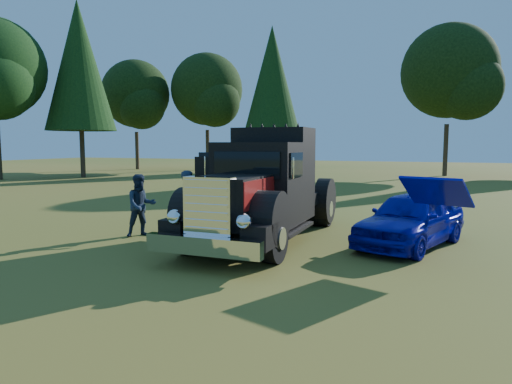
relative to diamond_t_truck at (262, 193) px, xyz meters
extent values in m
plane|color=#3E5519|center=(0.89, -1.40, -1.28)|extent=(120.00, 120.00, 0.00)
cylinder|color=#2D2116|center=(-21.11, 16.60, 1.06)|extent=(0.36, 0.36, 4.68)
cone|color=black|center=(-21.11, 16.60, 7.17)|extent=(5.20, 5.20, 9.75)
cylinder|color=#2D2116|center=(-17.11, 29.60, 0.70)|extent=(0.36, 0.36, 3.96)
sphere|color=black|center=(-17.11, 29.60, 6.64)|extent=(7.04, 7.04, 7.04)
sphere|color=black|center=(-15.79, 28.72, 5.32)|extent=(4.84, 4.84, 4.84)
cylinder|color=#2D2116|center=(4.89, 28.60, 0.79)|extent=(0.36, 0.36, 4.14)
sphere|color=black|center=(4.89, 28.60, 7.00)|extent=(7.36, 7.36, 7.36)
sphere|color=black|center=(6.27, 27.68, 5.62)|extent=(5.06, 5.06, 5.06)
cylinder|color=#2D2116|center=(-10.11, 29.10, 1.06)|extent=(0.36, 0.36, 4.68)
cone|color=black|center=(-10.11, 29.10, 7.17)|extent=(5.20, 5.20, 9.75)
cylinder|color=#2D2116|center=(-24.11, 27.60, 0.61)|extent=(0.36, 0.36, 3.78)
sphere|color=black|center=(-24.11, 27.60, 6.28)|extent=(6.72, 6.72, 6.72)
sphere|color=black|center=(-22.85, 26.76, 5.02)|extent=(4.62, 4.62, 4.62)
cylinder|color=black|center=(-1.04, -2.08, -0.73)|extent=(0.32, 1.10, 1.10)
cylinder|color=black|center=(1.06, -2.08, -0.73)|extent=(0.32, 1.10, 1.10)
cylinder|color=black|center=(-1.04, 2.72, -0.73)|extent=(0.32, 1.10, 1.10)
cylinder|color=black|center=(1.06, 2.72, -0.73)|extent=(0.32, 1.10, 1.10)
cylinder|color=black|center=(-0.71, 2.72, -0.73)|extent=(0.32, 1.10, 1.10)
cylinder|color=black|center=(0.73, 2.72, -0.73)|extent=(0.32, 1.10, 1.10)
cube|color=black|center=(0.01, 0.52, -0.66)|extent=(1.60, 6.40, 0.28)
cube|color=white|center=(0.01, -3.33, -0.73)|extent=(2.50, 0.22, 0.36)
cube|color=white|center=(0.01, -3.03, -0.03)|extent=(1.05, 0.30, 1.30)
cube|color=black|center=(0.01, -1.98, 0.02)|extent=(1.35, 1.80, 1.10)
cube|color=maroon|center=(-0.68, -1.98, 0.22)|extent=(0.02, 1.80, 0.60)
cube|color=maroon|center=(0.70, -1.98, 0.22)|extent=(0.02, 1.80, 0.60)
cylinder|color=black|center=(-0.94, -2.08, -0.33)|extent=(0.55, 1.24, 1.24)
cylinder|color=black|center=(0.96, -2.08, -0.33)|extent=(0.55, 1.24, 1.24)
sphere|color=white|center=(-0.77, -3.10, -0.23)|extent=(0.32, 0.32, 0.32)
sphere|color=white|center=(0.79, -3.10, -0.23)|extent=(0.32, 0.32, 0.32)
cube|color=black|center=(0.01, -0.43, 0.27)|extent=(2.05, 1.30, 2.10)
cube|color=black|center=(0.01, -1.10, 0.77)|extent=(1.70, 0.05, 0.65)
cube|color=black|center=(0.01, 0.87, 0.47)|extent=(2.05, 1.30, 2.50)
cube|color=black|center=(0.01, 2.52, -0.33)|extent=(2.00, 2.00, 0.35)
cube|color=black|center=(-1.57, 0.21, 0.17)|extent=(1.10, 0.08, 1.50)
cube|color=#962F15|center=(-1.57, 0.26, 0.02)|extent=(0.85, 0.04, 0.75)
imported|color=#082BBD|center=(3.70, 0.76, -0.59)|extent=(2.88, 4.35, 1.38)
cube|color=#082BBD|center=(4.27, -0.84, 0.27)|extent=(1.54, 1.31, 0.67)
imported|color=#21254E|center=(-2.00, -0.34, -0.36)|extent=(0.50, 0.71, 1.84)
imported|color=#1B1E3F|center=(-3.33, -0.70, -0.41)|extent=(1.04, 1.07, 1.73)
imported|color=#0A3440|center=(-9.21, 24.47, -0.65)|extent=(2.68, 4.02, 1.25)
camera|label=1|loc=(4.24, -11.16, 1.28)|focal=32.00mm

